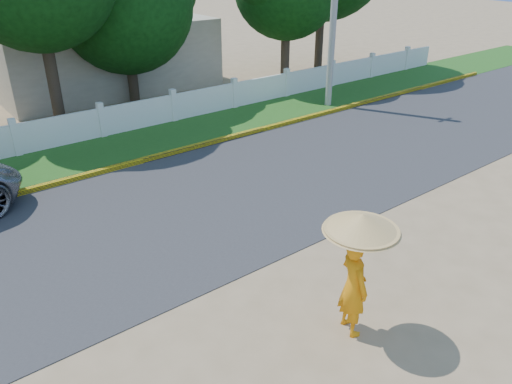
% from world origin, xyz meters
% --- Properties ---
extents(ground, '(120.00, 120.00, 0.00)m').
position_xyz_m(ground, '(0.00, 0.00, 0.00)').
color(ground, '#9E8460').
rests_on(ground, ground).
extents(road, '(60.00, 7.00, 0.02)m').
position_xyz_m(road, '(0.00, 4.50, 0.01)').
color(road, '#38383A').
rests_on(road, ground).
extents(grass_verge, '(60.00, 3.50, 0.03)m').
position_xyz_m(grass_verge, '(0.00, 9.75, 0.01)').
color(grass_verge, '#2D601E').
rests_on(grass_verge, ground).
extents(curb, '(40.00, 0.18, 0.16)m').
position_xyz_m(curb, '(0.00, 8.05, 0.08)').
color(curb, yellow).
rests_on(curb, ground).
extents(fence, '(40.00, 0.10, 1.10)m').
position_xyz_m(fence, '(0.00, 11.20, 0.55)').
color(fence, silver).
rests_on(fence, ground).
extents(building_near, '(10.00, 6.00, 3.20)m').
position_xyz_m(building_near, '(3.00, 18.00, 1.60)').
color(building_near, '#B7AD99').
rests_on(building_near, ground).
extents(monk_with_parasol, '(1.33, 1.33, 2.42)m').
position_xyz_m(monk_with_parasol, '(-0.53, -1.51, 1.58)').
color(monk_with_parasol, orange).
rests_on(monk_with_parasol, ground).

